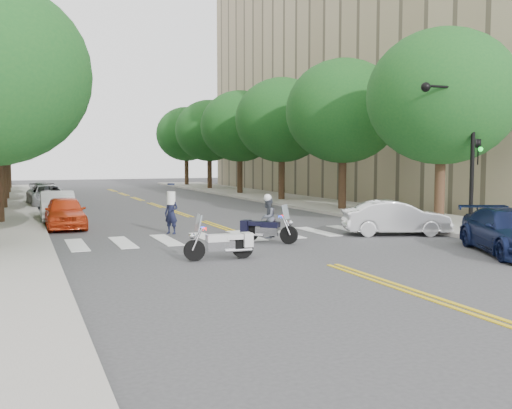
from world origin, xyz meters
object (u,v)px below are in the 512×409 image
convertible (396,218)px  sedan_blue (510,232)px  motorcycle_parked (225,243)px  motorcycle_police (266,221)px  officer_standing (171,214)px

convertible → sedan_blue: (0.57, -5.00, 0.03)m
motorcycle_parked → sedan_blue: sedan_blue is taller
convertible → motorcycle_police: bearing=110.4°
motorcycle_parked → convertible: bearing=-69.5°
motorcycle_parked → officer_standing: 6.16m
motorcycle_police → officer_standing: 4.37m
officer_standing → convertible: bearing=24.8°
officer_standing → convertible: officer_standing is taller
officer_standing → sedan_blue: 12.11m
convertible → sedan_blue: sedan_blue is taller
motorcycle_police → convertible: motorcycle_police is taller
motorcycle_police → officer_standing: size_ratio=1.07×
officer_standing → motorcycle_police: bearing=-6.0°
motorcycle_parked → convertible: motorcycle_parked is taller
motorcycle_police → motorcycle_parked: bearing=1.5°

